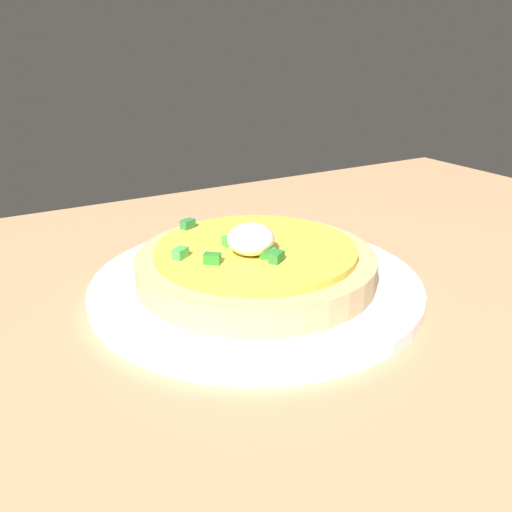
# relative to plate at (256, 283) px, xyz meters

# --- Properties ---
(dining_table) EXTENTS (1.13, 0.84, 0.03)m
(dining_table) POSITION_rel_plate_xyz_m (0.03, 0.10, -0.02)
(dining_table) COLOR tan
(dining_table) RESTS_ON ground
(plate) EXTENTS (0.28, 0.28, 0.01)m
(plate) POSITION_rel_plate_xyz_m (0.00, 0.00, 0.00)
(plate) COLOR white
(plate) RESTS_ON dining_table
(pizza) EXTENTS (0.20, 0.20, 0.05)m
(pizza) POSITION_rel_plate_xyz_m (0.00, 0.00, 0.02)
(pizza) COLOR tan
(pizza) RESTS_ON plate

